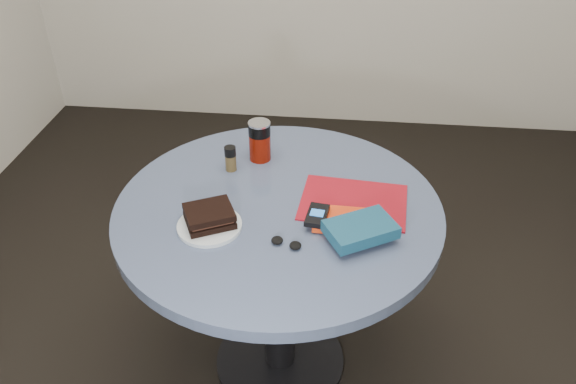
# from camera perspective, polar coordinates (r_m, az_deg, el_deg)

# --- Properties ---
(ground) EXTENTS (4.00, 4.00, 0.00)m
(ground) POSITION_cam_1_polar(r_m,az_deg,el_deg) (2.24, -0.80, -16.89)
(ground) COLOR black
(ground) RESTS_ON ground
(table) EXTENTS (1.00, 1.00, 0.75)m
(table) POSITION_cam_1_polar(r_m,az_deg,el_deg) (1.81, -0.95, -5.45)
(table) COLOR black
(table) RESTS_ON ground
(plate) EXTENTS (0.22, 0.22, 0.01)m
(plate) POSITION_cam_1_polar(r_m,az_deg,el_deg) (1.64, -7.97, -3.42)
(plate) COLOR silver
(plate) RESTS_ON table
(sandwich) EXTENTS (0.17, 0.16, 0.05)m
(sandwich) POSITION_cam_1_polar(r_m,az_deg,el_deg) (1.62, -7.99, -2.43)
(sandwich) COLOR black
(sandwich) RESTS_ON plate
(soda_can) EXTENTS (0.09, 0.09, 0.14)m
(soda_can) POSITION_cam_1_polar(r_m,az_deg,el_deg) (1.90, -2.89, 5.22)
(soda_can) COLOR maroon
(soda_can) RESTS_ON table
(pepper_grinder) EXTENTS (0.05, 0.05, 0.09)m
(pepper_grinder) POSITION_cam_1_polar(r_m,az_deg,el_deg) (1.86, -5.86, 3.42)
(pepper_grinder) COLOR #4A3C1F
(pepper_grinder) RESTS_ON table
(magazine) EXTENTS (0.34, 0.27, 0.01)m
(magazine) POSITION_cam_1_polar(r_m,az_deg,el_deg) (1.73, 6.66, -1.03)
(magazine) COLOR maroon
(magazine) RESTS_ON table
(red_book) EXTENTS (0.18, 0.12, 0.01)m
(red_book) POSITION_cam_1_polar(r_m,az_deg,el_deg) (1.64, 5.76, -2.88)
(red_book) COLOR red
(red_book) RESTS_ON magazine
(novel) EXTENTS (0.22, 0.20, 0.04)m
(novel) POSITION_cam_1_polar(r_m,az_deg,el_deg) (1.57, 7.38, -3.78)
(novel) COLOR navy
(novel) RESTS_ON red_book
(mp3_player) EXTENTS (0.07, 0.11, 0.02)m
(mp3_player) POSITION_cam_1_polar(r_m,az_deg,el_deg) (1.62, 2.98, -2.38)
(mp3_player) COLOR black
(mp3_player) RESTS_ON red_book
(headphones) EXTENTS (0.09, 0.06, 0.02)m
(headphones) POSITION_cam_1_polar(r_m,az_deg,el_deg) (1.56, -0.19, -5.19)
(headphones) COLOR black
(headphones) RESTS_ON table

